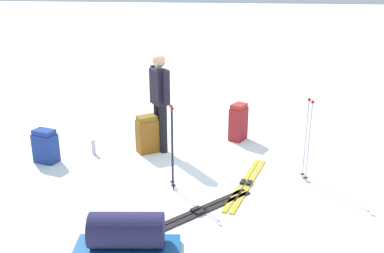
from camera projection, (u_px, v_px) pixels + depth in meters
The scene contains 11 objects.
ground_plane at pixel (192, 167), 7.07m from camera, with size 80.00×80.00×0.00m, color white.
skier_standing at pixel (160, 98), 7.45m from camera, with size 0.47×0.39×1.70m.
ski_pair_near at pixel (246, 184), 6.50m from camera, with size 1.81×0.61×0.05m.
ski_pair_far at pixel (198, 212), 5.73m from camera, with size 1.46×1.36×0.05m.
backpack_large_dark at pixel (147, 134), 7.58m from camera, with size 0.41×0.43×0.66m.
backpack_bright at pixel (45, 146), 7.19m from camera, with size 0.33×0.43×0.56m.
backpack_small_spare at pixel (238, 122), 8.14m from camera, with size 0.41×0.36×0.70m.
ski_poles_planted_near at pixel (308, 136), 6.43m from camera, with size 0.18×0.10×1.26m.
ski_poles_planted_far at pixel (172, 143), 6.19m from camera, with size 0.18×0.10×1.24m.
gear_sled at pixel (127, 235), 4.85m from camera, with size 0.60×1.22×0.49m.
thermos_bottle at pixel (94, 147), 7.55m from camera, with size 0.07×0.07×0.26m, color #B5AEBE.
Camera 1 is at (-6.39, -0.89, 2.97)m, focal length 41.10 mm.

